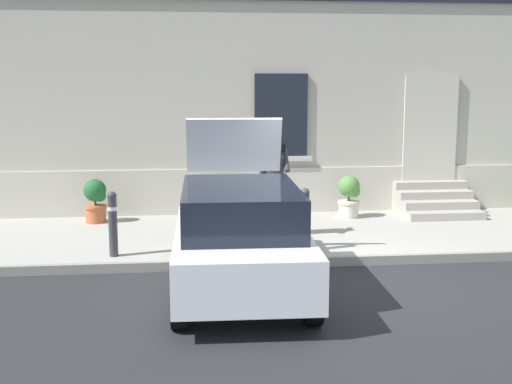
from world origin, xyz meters
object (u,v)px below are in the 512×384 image
at_px(bollard_far_left, 113,221).
at_px(person_on_phone, 274,181).
at_px(planter_charcoal, 224,195).
at_px(planter_cream, 349,195).
at_px(planter_terracotta, 96,200).
at_px(bollard_near_person, 305,217).
at_px(hatchback_car_white, 240,235).

xyz_separation_m(bollard_far_left, person_on_phone, (2.72, 1.10, 0.44)).
relative_size(planter_charcoal, planter_cream, 1.00).
bearing_deg(planter_terracotta, bollard_near_person, -35.70).
bearing_deg(hatchback_car_white, planter_charcoal, 89.34).
height_order(planter_terracotta, planter_charcoal, same).
bearing_deg(hatchback_car_white, bollard_near_person, 51.59).
distance_m(hatchback_car_white, bollard_far_left, 2.41).
bearing_deg(hatchback_car_white, planter_terracotta, 120.94).
height_order(bollard_near_person, planter_charcoal, bollard_near_person).
distance_m(hatchback_car_white, planter_cream, 4.83).
relative_size(planter_terracotta, planter_cream, 1.00).
distance_m(planter_terracotta, planter_cream, 5.07).
height_order(bollard_far_left, planter_terracotta, bollard_far_left).
bearing_deg(bollard_near_person, bollard_far_left, 180.00).
xyz_separation_m(bollard_far_left, planter_charcoal, (1.93, 2.87, -0.11)).
bearing_deg(planter_charcoal, person_on_phone, -66.07).
bearing_deg(person_on_phone, bollard_near_person, -74.44).
relative_size(hatchback_car_white, bollard_far_left, 3.93).
relative_size(bollard_near_person, planter_cream, 1.22).
xyz_separation_m(bollard_near_person, planter_cream, (1.39, 2.57, -0.11)).
relative_size(bollard_near_person, bollard_far_left, 1.00).
distance_m(bollard_near_person, planter_cream, 2.93).
xyz_separation_m(hatchback_car_white, planter_charcoal, (0.05, 4.37, -0.19)).
relative_size(bollard_far_left, person_on_phone, 0.60).
distance_m(bollard_near_person, person_on_phone, 1.23).
distance_m(person_on_phone, planter_terracotta, 3.70).
xyz_separation_m(person_on_phone, planter_cream, (1.75, 1.48, -0.54)).
distance_m(hatchback_car_white, person_on_phone, 2.75).
bearing_deg(person_on_phone, planter_terracotta, 152.67).
bearing_deg(bollard_near_person, planter_cream, 61.60).
distance_m(hatchback_car_white, bollard_near_person, 1.92).
bearing_deg(bollard_near_person, planter_charcoal, 111.70).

